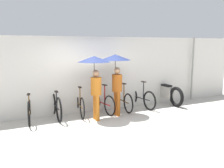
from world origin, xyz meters
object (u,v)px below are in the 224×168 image
parked_bicycle_2 (79,104)px  parked_bicycle_4 (121,99)px  parked_bicycle_0 (30,109)px  motorcycle (166,93)px  pedestrian_leading (95,70)px  parked_bicycle_3 (102,102)px  parked_bicycle_1 (56,106)px  pedestrian_center (116,68)px  parked_bicycle_5 (140,97)px

parked_bicycle_2 → parked_bicycle_4: same height
parked_bicycle_0 → parked_bicycle_2: parked_bicycle_0 is taller
motorcycle → pedestrian_leading: bearing=103.7°
parked_bicycle_2 → pedestrian_leading: pedestrian_leading is taller
parked_bicycle_0 → parked_bicycle_3: (2.32, -0.08, -0.02)m
parked_bicycle_1 → pedestrian_center: size_ratio=0.88×
parked_bicycle_2 → parked_bicycle_5: bearing=-81.8°
parked_bicycle_2 → parked_bicycle_3: (0.77, -0.09, -0.01)m
parked_bicycle_0 → pedestrian_center: (2.62, -0.51, 1.16)m
pedestrian_leading → pedestrian_center: 0.81m
parked_bicycle_5 → pedestrian_center: size_ratio=0.90×
parked_bicycle_2 → parked_bicycle_3: size_ratio=1.08×
pedestrian_center → parked_bicycle_3: bearing=127.5°
parked_bicycle_2 → parked_bicycle_4: bearing=-82.4°
motorcycle → parked_bicycle_3: bearing=93.8°
parked_bicycle_4 → pedestrian_center: bearing=139.4°
parked_bicycle_4 → pedestrian_center: (-0.47, -0.49, 1.18)m
parked_bicycle_2 → pedestrian_leading: (0.28, -0.69, 1.15)m
parked_bicycle_2 → pedestrian_leading: size_ratio=0.91×
parked_bicycle_5 → parked_bicycle_3: bearing=88.2°
parked_bicycle_0 → parked_bicycle_1: (0.77, -0.04, 0.01)m
parked_bicycle_0 → parked_bicycle_5: 3.87m
parked_bicycle_0 → parked_bicycle_5: parked_bicycle_0 is taller
parked_bicycle_0 → parked_bicycle_3: parked_bicycle_3 is taller
parked_bicycle_0 → parked_bicycle_1: parked_bicycle_1 is taller
pedestrian_leading → motorcycle: (3.26, 0.74, -1.11)m
parked_bicycle_1 → motorcycle: 4.32m
parked_bicycle_1 → pedestrian_leading: 1.67m
parked_bicycle_2 → parked_bicycle_5: (2.32, -0.02, -0.01)m
parked_bicycle_1 → pedestrian_leading: pedestrian_leading is taller
parked_bicycle_3 → pedestrian_leading: (-0.49, -0.60, 1.16)m
parked_bicycle_5 → motorcycle: 1.22m
parked_bicycle_1 → parked_bicycle_4: bearing=-86.4°
parked_bicycle_3 → parked_bicycle_2: bearing=76.7°
parked_bicycle_1 → parked_bicycle_2: size_ratio=0.99×
parked_bicycle_2 → pedestrian_leading: bearing=-149.4°
parked_bicycle_0 → parked_bicycle_3: 2.32m
parked_bicycle_0 → pedestrian_leading: 2.26m
parked_bicycle_2 → parked_bicycle_1: bearing=102.7°
parked_bicycle_2 → parked_bicycle_4: 1.55m
parked_bicycle_3 → pedestrian_leading: pedestrian_leading is taller
parked_bicycle_1 → parked_bicycle_2: bearing=-83.0°
parked_bicycle_4 → parked_bicycle_5: (0.77, 0.01, 0.00)m
parked_bicycle_0 → parked_bicycle_1: 0.77m
parked_bicycle_0 → parked_bicycle_2: size_ratio=1.02×
parked_bicycle_5 → pedestrian_center: pedestrian_center is taller
motorcycle → parked_bicycle_0: bearing=91.5°
parked_bicycle_2 → parked_bicycle_3: bearing=-88.2°
parked_bicycle_4 → motorcycle: 2.00m
parked_bicycle_4 → motorcycle: (1.99, 0.08, 0.05)m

